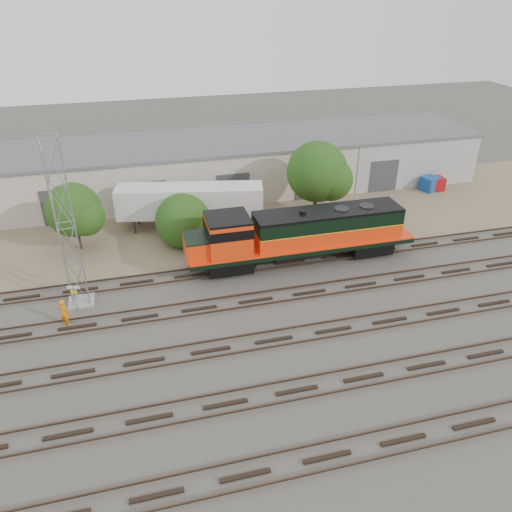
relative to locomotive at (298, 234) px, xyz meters
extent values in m
plane|color=#47423A|center=(-4.52, -6.00, -2.48)|extent=(140.00, 140.00, 0.00)
cube|color=#726047|center=(-4.52, 9.00, -2.47)|extent=(80.00, 16.00, 0.02)
cube|color=black|center=(-4.52, -18.00, -2.41)|extent=(80.00, 2.40, 0.14)
cube|color=#4C3828|center=(-4.52, -18.75, -2.27)|extent=(80.00, 0.08, 0.14)
cube|color=#4C3828|center=(-4.52, -17.25, -2.27)|extent=(80.00, 0.08, 0.14)
cube|color=black|center=(-4.52, -13.50, -2.41)|extent=(80.00, 2.40, 0.14)
cube|color=#4C3828|center=(-4.52, -14.25, -2.27)|extent=(80.00, 0.08, 0.14)
cube|color=#4C3828|center=(-4.52, -12.75, -2.27)|extent=(80.00, 0.08, 0.14)
cube|color=black|center=(-4.52, -9.00, -2.41)|extent=(80.00, 2.40, 0.14)
cube|color=#4C3828|center=(-4.52, -9.75, -2.27)|extent=(80.00, 0.08, 0.14)
cube|color=#4C3828|center=(-4.52, -8.25, -2.27)|extent=(80.00, 0.08, 0.14)
cube|color=black|center=(-4.52, -4.50, -2.41)|extent=(80.00, 2.40, 0.14)
cube|color=#4C3828|center=(-4.52, -5.25, -2.27)|extent=(80.00, 0.08, 0.14)
cube|color=#4C3828|center=(-4.52, -3.75, -2.27)|extent=(80.00, 0.08, 0.14)
cube|color=black|center=(-4.52, 0.00, -2.41)|extent=(80.00, 2.40, 0.14)
cube|color=#4C3828|center=(-4.52, -0.75, -2.27)|extent=(80.00, 0.08, 0.14)
cube|color=#4C3828|center=(-4.52, 0.75, -2.27)|extent=(80.00, 0.08, 0.14)
cube|color=beige|center=(-4.52, 17.00, 0.02)|extent=(58.00, 10.00, 5.00)
cube|color=#59595B|center=(-4.52, 17.00, 2.67)|extent=(58.40, 10.40, 0.30)
cube|color=#999993|center=(17.48, 11.95, 0.02)|extent=(14.00, 0.10, 5.00)
cube|color=#333335|center=(-18.52, 11.94, -0.78)|extent=(3.20, 0.12, 3.40)
cube|color=#333335|center=(-10.52, 11.94, -0.78)|extent=(3.20, 0.12, 3.40)
cube|color=#333335|center=(-2.52, 11.94, -0.78)|extent=(3.20, 0.12, 3.40)
cube|color=#333335|center=(5.48, 11.94, -0.78)|extent=(3.20, 0.12, 3.40)
cube|color=#333335|center=(13.48, 11.94, -0.78)|extent=(3.20, 0.12, 3.40)
cube|color=black|center=(-5.50, 0.00, -1.67)|extent=(3.39, 2.54, 1.06)
cube|color=black|center=(6.14, 0.00, -1.67)|extent=(3.39, 2.54, 1.06)
cube|color=black|center=(0.32, 0.00, -0.96)|extent=(17.99, 3.17, 0.37)
cylinder|color=black|center=(0.32, 0.00, -1.62)|extent=(4.44, 1.16, 1.16)
cube|color=#F0340B|center=(2.43, 0.00, -0.14)|extent=(11.64, 2.75, 1.27)
cube|color=black|center=(2.43, 0.00, 1.03)|extent=(11.64, 2.75, 1.06)
cube|color=black|center=(2.43, 0.00, 1.66)|extent=(11.64, 2.75, 0.21)
cube|color=#F0340B|center=(-5.50, 0.00, 0.60)|extent=(3.17, 3.17, 2.75)
cube|color=black|center=(-5.50, 0.00, 2.06)|extent=(3.17, 3.17, 0.17)
cube|color=#F0340B|center=(-7.93, 0.00, -0.03)|extent=(1.69, 2.54, 1.48)
cube|color=gray|center=(-16.38, -1.53, -2.38)|extent=(1.74, 1.74, 0.20)
cylinder|color=gray|center=(-16.91, -1.00, 3.51)|extent=(0.09, 0.09, 11.59)
cylinder|color=gray|center=(-15.85, -1.00, 3.51)|extent=(0.09, 0.09, 11.59)
cylinder|color=gray|center=(-16.91, -2.07, 3.51)|extent=(0.09, 0.09, 11.59)
cylinder|color=gray|center=(-15.85, -2.07, 3.51)|extent=(0.09, 0.09, 11.59)
cylinder|color=gray|center=(-16.59, -2.58, -1.45)|extent=(0.07, 0.07, 2.07)
cube|color=white|center=(-16.59, -2.58, -0.56)|extent=(0.82, 0.26, 0.21)
cube|color=yellow|center=(-16.59, -2.58, -0.93)|extent=(0.42, 0.15, 0.33)
imported|color=orange|center=(-17.22, -3.96, -1.52)|extent=(0.84, 0.79, 1.93)
cube|color=silver|center=(-7.20, 8.40, 0.13)|extent=(13.07, 5.10, 2.66)
cube|color=black|center=(-2.27, 7.38, -1.99)|extent=(2.82, 2.89, 0.99)
cube|color=black|center=(-12.22, 8.43, -1.84)|extent=(0.15, 0.15, 1.28)
cube|color=black|center=(-11.82, 10.36, -1.84)|extent=(0.15, 0.15, 1.28)
cube|color=#154391|center=(18.48, 10.89, -1.73)|extent=(2.00, 1.94, 1.50)
cube|color=maroon|center=(19.22, 10.87, -1.78)|extent=(1.54, 1.44, 1.40)
cylinder|color=#382619|center=(-16.79, 6.67, -1.47)|extent=(0.28, 0.28, 2.02)
sphere|color=#1F4814|center=(-16.79, 6.67, 1.08)|extent=(4.41, 4.41, 4.41)
sphere|color=#1F4814|center=(-15.91, 6.01, 0.64)|extent=(3.09, 3.09, 3.09)
cylinder|color=#382619|center=(-8.23, 5.54, -2.27)|extent=(0.32, 0.32, 0.42)
sphere|color=#1F4814|center=(-8.23, 5.54, -0.44)|extent=(4.64, 4.64, 4.64)
sphere|color=#1F4814|center=(-7.30, 4.85, -0.90)|extent=(3.25, 3.25, 3.25)
cylinder|color=#382619|center=(4.20, 7.29, -1.11)|extent=(0.32, 0.32, 2.74)
sphere|color=#1F4814|center=(4.20, 7.29, 2.17)|extent=(5.47, 5.47, 5.47)
sphere|color=#1F4814|center=(5.29, 6.47, 1.63)|extent=(3.83, 3.83, 3.83)
camera|label=1|loc=(-11.79, -32.53, 17.55)|focal=35.00mm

